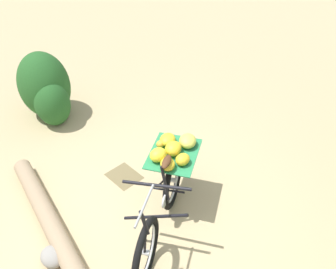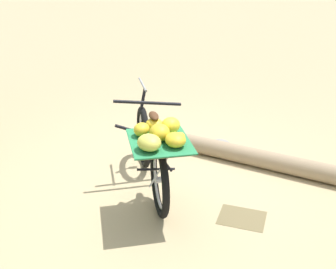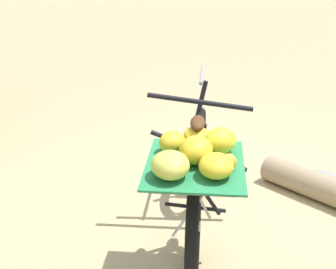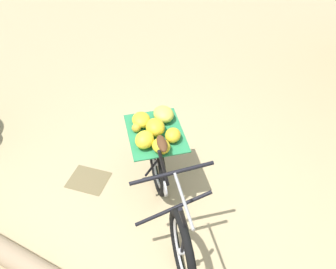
{
  "view_description": "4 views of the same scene",
  "coord_description": "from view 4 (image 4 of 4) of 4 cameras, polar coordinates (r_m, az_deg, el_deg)",
  "views": [
    {
      "loc": [
        -2.02,
        1.62,
        3.5
      ],
      "look_at": [
        0.33,
        -0.66,
        0.98
      ],
      "focal_mm": 38.82,
      "sensor_mm": 36.0,
      "label": 1
    },
    {
      "loc": [
        1.38,
        -3.79,
        2.26
      ],
      "look_at": [
        0.26,
        -0.54,
        0.81
      ],
      "focal_mm": 43.46,
      "sensor_mm": 36.0,
      "label": 2
    },
    {
      "loc": [
        1.5,
        -2.66,
        1.91
      ],
      "look_at": [
        0.07,
        -0.69,
        0.94
      ],
      "focal_mm": 51.25,
      "sensor_mm": 36.0,
      "label": 3
    },
    {
      "loc": [
        -0.66,
        1.77,
        3.07
      ],
      "look_at": [
        0.07,
        -0.59,
        0.83
      ],
      "focal_mm": 37.17,
      "sensor_mm": 36.0,
      "label": 4
    }
  ],
  "objects": [
    {
      "name": "fallen_log",
      "position": [
        3.56,
        -22.29,
        -19.13
      ],
      "size": [
        2.06,
        0.59,
        0.22
      ],
      "primitive_type": "cylinder",
      "rotation": [
        0.0,
        1.57,
        -0.19
      ],
      "color": "#9E8466",
      "rests_on": "ground_plane"
    },
    {
      "name": "bicycle",
      "position": [
        3.35,
        -0.63,
        -7.29
      ],
      "size": [
        1.16,
        1.68,
        1.03
      ],
      "rotation": [
        0.0,
        0.0,
        2.1
      ],
      "color": "black",
      "rests_on": "ground_plane"
    },
    {
      "name": "ground_plane",
      "position": [
        3.6,
        -1.81,
        -16.21
      ],
      "size": [
        60.0,
        60.0,
        0.0
      ],
      "primitive_type": "plane",
      "color": "tan"
    },
    {
      "name": "leaf_litter_patch",
      "position": [
        4.12,
        -12.91,
        -7.26
      ],
      "size": [
        0.44,
        0.36,
        0.01
      ],
      "primitive_type": "cube",
      "color": "olive",
      "rests_on": "ground_plane"
    }
  ]
}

